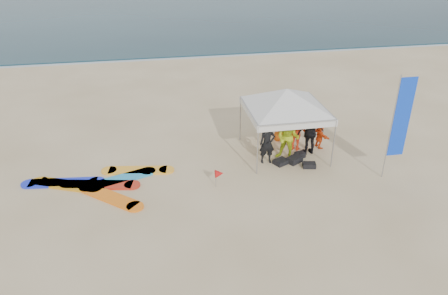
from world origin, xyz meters
The scene contains 13 objects.
ground centered at (0.00, 0.00, 0.00)m, with size 120.00×120.00×0.00m, color beige.
shoreline_foam centered at (0.00, 18.20, 0.00)m, with size 160.00×1.20×0.01m, color silver.
person_black_a centered at (2.07, 3.44, 0.78)m, with size 0.57×0.37×1.56m, color black.
person_yellow centered at (2.87, 3.54, 0.89)m, with size 0.86×0.67×1.78m, color #B1CA1C.
person_orange_a centered at (3.46, 4.25, 0.83)m, with size 1.07×0.61×1.65m, color red.
person_black_b centered at (3.86, 3.82, 0.88)m, with size 1.03×0.43×1.76m, color black.
person_orange_b centered at (3.13, 5.10, 0.83)m, with size 0.81×0.53×1.66m, color #C95111.
person_seated centered at (4.42, 4.23, 0.51)m, with size 0.95×0.30×1.02m, color #EC4C14.
canopy_tent centered at (2.90, 4.07, 2.57)m, with size 3.92×3.92×2.95m.
feather_flag centered at (6.02, 1.69, 2.18)m, with size 0.62×0.04×3.70m.
marker_pennant centered at (0.08, 2.12, 0.49)m, with size 0.28×0.28×0.64m.
gear_pile centered at (3.08, 3.20, 0.10)m, with size 1.49×1.15×0.22m.
surfboard_spread centered at (-3.89, 3.00, 0.04)m, with size 4.70×2.88×0.07m.
Camera 1 is at (-2.02, -10.10, 7.90)m, focal length 35.00 mm.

